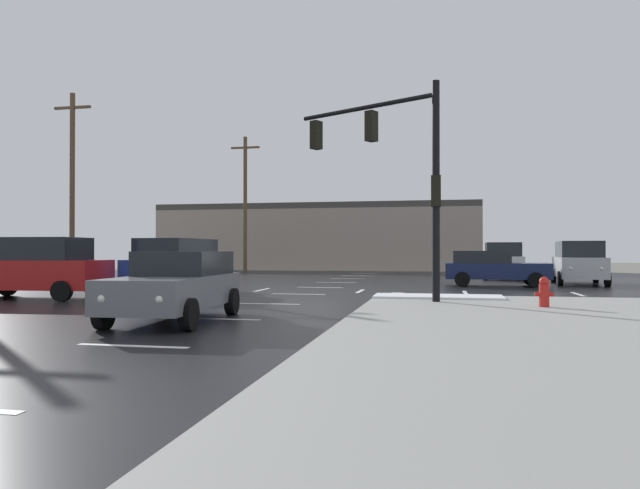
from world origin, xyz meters
TOP-DOWN VIEW (x-y plane):
  - ground_plane at (0.00, 0.00)m, footprint 120.00×120.00m
  - road_asphalt at (0.00, 0.00)m, footprint 44.00×44.00m
  - snow_strip_curbside at (5.00, -4.00)m, footprint 4.00×1.60m
  - lane_markings at (1.20, -1.38)m, footprint 36.15×36.15m
  - traffic_signal_mast at (3.76, -4.96)m, footprint 4.61×2.64m
  - fire_hydrant at (7.74, -6.69)m, footprint 0.48×0.26m
  - strip_building_background at (-5.22, 27.97)m, footprint 27.05×8.00m
  - sedan_navy at (7.39, 4.53)m, footprint 4.56×2.06m
  - suv_red at (-8.22, -5.63)m, footprint 4.92×2.38m
  - sedan_tan at (-10.52, 10.59)m, footprint 4.57×2.11m
  - suv_blue at (-4.47, -2.62)m, footprint 2.29×4.89m
  - suv_white at (8.51, 11.40)m, footprint 2.33×4.90m
  - sedan_grey at (-0.84, -10.45)m, footprint 2.26×4.63m
  - suv_silver at (11.50, 6.80)m, footprint 2.51×4.96m
  - utility_pole_far at (-14.96, 6.53)m, footprint 2.20×0.28m
  - utility_pole_distant at (-9.12, 19.15)m, footprint 2.20×0.28m

SIDE VIEW (x-z plane):
  - ground_plane at x=0.00m, z-range 0.00..0.00m
  - road_asphalt at x=0.00m, z-range 0.00..0.02m
  - lane_markings at x=1.20m, z-range 0.02..0.03m
  - snow_strip_curbside at x=5.00m, z-range 0.14..0.20m
  - fire_hydrant at x=7.74m, z-range 0.14..0.93m
  - sedan_navy at x=7.39m, z-range 0.06..1.64m
  - sedan_tan at x=-10.52m, z-range 0.06..1.64m
  - sedan_grey at x=-0.84m, z-range 0.06..1.64m
  - suv_red at x=-8.22m, z-range 0.08..2.11m
  - suv_blue at x=-4.47m, z-range 0.08..2.11m
  - suv_white at x=8.51m, z-range 0.08..2.11m
  - suv_silver at x=11.50m, z-range 0.08..2.11m
  - strip_building_background at x=-5.22m, z-range 0.00..5.53m
  - traffic_signal_mast at x=3.76m, z-range 1.18..7.59m
  - utility_pole_distant at x=-9.12m, z-range 0.22..10.29m
  - utility_pole_far at x=-14.96m, z-range 0.22..10.59m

